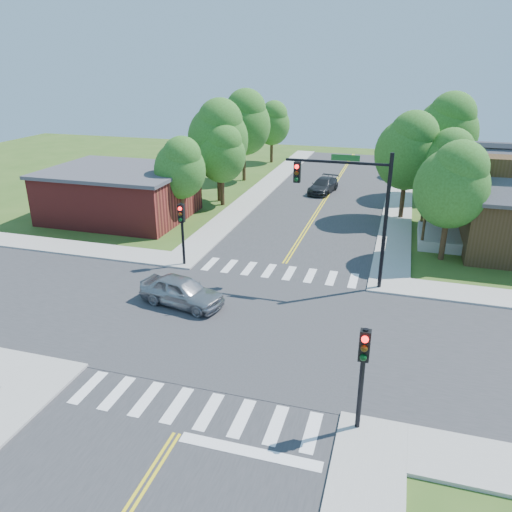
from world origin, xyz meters
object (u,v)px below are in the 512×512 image
(signal_mast_ne, at_px, (353,198))
(car_silver, at_px, (182,292))
(signal_pole_se, at_px, (363,361))
(car_dgrey, at_px, (323,186))
(signal_pole_nw, at_px, (182,223))

(signal_mast_ne, relative_size, car_silver, 1.57)
(signal_pole_se, relative_size, car_silver, 0.83)
(signal_pole_se, bearing_deg, car_silver, 144.54)
(car_silver, relative_size, car_dgrey, 0.97)
(signal_mast_ne, distance_m, car_dgrey, 20.15)
(car_silver, bearing_deg, signal_pole_se, -114.13)
(signal_mast_ne, height_order, signal_pole_nw, signal_mast_ne)
(signal_pole_nw, bearing_deg, car_silver, -66.85)
(signal_mast_ne, relative_size, car_dgrey, 1.53)
(signal_pole_nw, height_order, car_dgrey, signal_pole_nw)
(signal_mast_ne, height_order, signal_pole_se, signal_mast_ne)
(signal_mast_ne, xyz_separation_m, car_silver, (-7.53, -4.65, -4.11))
(car_dgrey, bearing_deg, signal_pole_se, -69.38)
(signal_pole_nw, height_order, car_silver, signal_pole_nw)
(signal_mast_ne, height_order, car_silver, signal_mast_ne)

